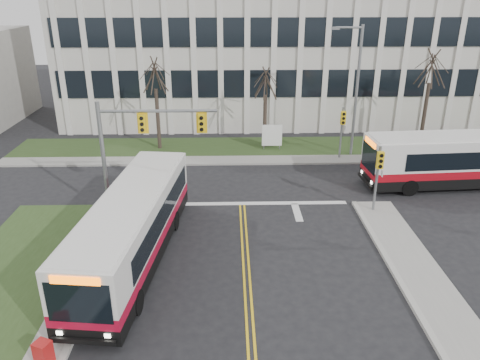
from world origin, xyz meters
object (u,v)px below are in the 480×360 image
bus_main (133,229)px  newspaper_box_blue (68,304)px  newspaper_box_red (44,354)px  directory_sign (272,136)px  bus_cross (464,161)px  streetlight (355,85)px

bus_main → newspaper_box_blue: 4.38m
newspaper_box_blue → newspaper_box_red: same height
directory_sign → bus_cross: 13.17m
bus_cross → newspaper_box_red: size_ratio=12.70×
streetlight → bus_cross: size_ratio=0.76×
newspaper_box_blue → bus_main: bearing=48.6°
streetlight → directory_sign: 6.96m
newspaper_box_red → bus_cross: bearing=58.9°
bus_cross → newspaper_box_blue: bus_cross is taller
bus_cross → newspaper_box_red: 25.15m
bus_main → newspaper_box_red: bus_main is taller
newspaper_box_blue → newspaper_box_red: (0.02, -2.60, 0.00)m
streetlight → newspaper_box_blue: (-14.85, -17.60, -4.72)m
bus_main → directory_sign: bearing=69.8°
bus_main → newspaper_box_red: 6.77m
streetlight → newspaper_box_red: (-14.83, -20.20, -4.72)m
newspaper_box_blue → streetlight: bearing=33.9°
directory_sign → bus_main: bearing=-116.5°
directory_sign → newspaper_box_blue: directory_sign is taller
streetlight → newspaper_box_red: bearing=-126.3°
streetlight → newspaper_box_blue: bearing=-130.2°
directory_sign → bus_main: size_ratio=0.17×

